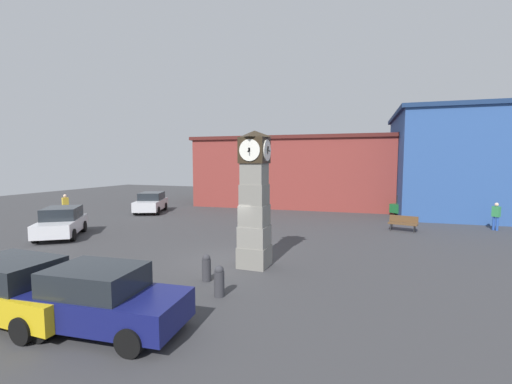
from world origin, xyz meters
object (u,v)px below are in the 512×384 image
at_px(clock_tower, 254,202).
at_px(car_by_building, 104,299).
at_px(car_end_of_row, 151,202).
at_px(bollard_near_tower, 206,267).
at_px(car_near_tower, 18,289).
at_px(car_far_lot, 420,205).
at_px(bench, 403,222).
at_px(pedestrian_near_bench, 65,204).
at_px(bollard_mid_row, 219,281).
at_px(pedestrian_crossing_lot, 496,215).
at_px(car_silver_hatch, 61,222).

height_order(clock_tower, car_by_building, clock_tower).
xyz_separation_m(clock_tower, car_end_of_row, (-12.92, 10.61, -1.72)).
xyz_separation_m(bollard_near_tower, car_near_tower, (-3.28, -4.22, 0.31)).
height_order(car_far_lot, bench, car_far_lot).
distance_m(clock_tower, pedestrian_near_bench, 18.17).
relative_size(bollard_mid_row, car_near_tower, 0.24).
relative_size(car_far_lot, pedestrian_near_bench, 2.76).
bearing_deg(bollard_mid_row, car_far_lot, 69.30).
distance_m(clock_tower, pedestrian_crossing_lot, 16.12).
distance_m(bollard_mid_row, pedestrian_crossing_lot, 18.47).
height_order(car_end_of_row, pedestrian_near_bench, pedestrian_near_bench).
bearing_deg(bench, pedestrian_crossing_lot, 22.04).
relative_size(car_silver_hatch, bench, 2.56).
bearing_deg(pedestrian_near_bench, bollard_mid_row, -28.64).
xyz_separation_m(car_by_building, car_end_of_row, (-11.28, 16.70, 0.02)).
distance_m(car_near_tower, car_by_building, 2.64).
bearing_deg(pedestrian_near_bench, car_by_building, -38.42).
distance_m(car_silver_hatch, pedestrian_near_bench, 7.09).
bearing_deg(clock_tower, car_far_lot, 65.54).
xyz_separation_m(bollard_mid_row, pedestrian_near_bench, (-17.08, 9.33, 0.51)).
distance_m(bollard_mid_row, pedestrian_near_bench, 19.47).
xyz_separation_m(car_by_building, car_silver_hatch, (-10.16, 7.43, 0.01)).
distance_m(bollard_mid_row, car_by_building, 3.35).
bearing_deg(bollard_near_tower, pedestrian_near_bench, 152.81).
bearing_deg(pedestrian_crossing_lot, car_by_building, -125.81).
xyz_separation_m(bollard_near_tower, car_far_lot, (8.39, 18.43, 0.31)).
relative_size(clock_tower, car_far_lot, 1.11).
relative_size(bollard_near_tower, bench, 0.56).
height_order(car_by_building, pedestrian_near_bench, pedestrian_near_bench).
relative_size(car_by_building, car_silver_hatch, 0.93).
bearing_deg(clock_tower, car_silver_hatch, 173.52).
relative_size(bollard_mid_row, pedestrian_near_bench, 0.56).
bearing_deg(pedestrian_crossing_lot, car_end_of_row, -177.71).
relative_size(bollard_near_tower, car_near_tower, 0.23).
bearing_deg(car_near_tower, car_silver_hatch, 134.46).
bearing_deg(bollard_near_tower, bollard_mid_row, -46.57).
xyz_separation_m(car_near_tower, pedestrian_near_bench, (-12.78, 12.47, 0.21)).
bearing_deg(car_silver_hatch, bench, 24.65).
distance_m(bollard_mid_row, bench, 13.96).
relative_size(bollard_mid_row, car_by_building, 0.24).
relative_size(bollard_near_tower, bollard_mid_row, 0.98).
height_order(car_silver_hatch, pedestrian_near_bench, pedestrian_near_bench).
bearing_deg(bench, bollard_mid_row, -114.81).
xyz_separation_m(bollard_mid_row, car_near_tower, (-4.30, -3.14, 0.30)).
distance_m(car_by_building, car_silver_hatch, 12.59).
relative_size(car_far_lot, car_end_of_row, 1.07).
xyz_separation_m(bollard_near_tower, car_end_of_row, (-11.94, 12.74, 0.34)).
bearing_deg(car_far_lot, pedestrian_near_bench, -157.40).
height_order(bollard_near_tower, pedestrian_near_bench, pedestrian_near_bench).
distance_m(car_near_tower, pedestrian_crossing_lot, 23.61).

